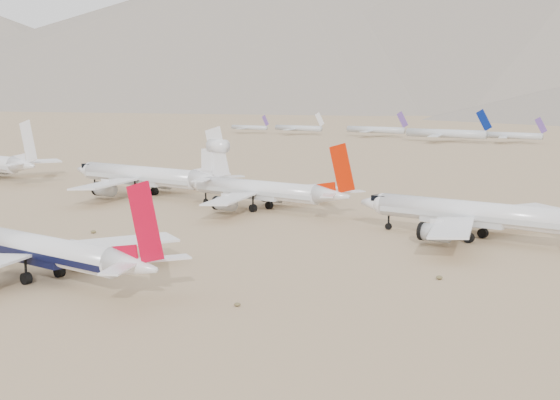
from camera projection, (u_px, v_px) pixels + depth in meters
name	position (u px, v px, depth m)	size (l,w,h in m)	color
ground	(104.00, 281.00, 113.54)	(7000.00, 7000.00, 0.00)	#866B4E
main_airliner	(45.00, 251.00, 112.55)	(46.09, 45.01, 16.26)	white
row2_gold_tail	(480.00, 215.00, 143.53)	(48.98, 47.90, 17.44)	white
row2_orange_tail	(263.00, 191.00, 180.53)	(46.67, 45.66, 16.65)	white
row2_white_trijet	(148.00, 176.00, 204.65)	(54.39, 53.16, 19.27)	white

